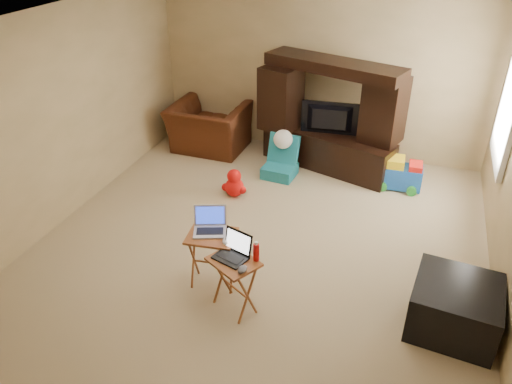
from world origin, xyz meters
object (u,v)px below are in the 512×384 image
at_px(laptop_right, 230,248).
at_px(entertainment_center, 330,117).
at_px(child_rocker, 280,158).
at_px(push_toy, 400,173).
at_px(ottoman, 455,307).
at_px(water_bottle, 256,252).
at_px(mouse_left, 227,240).
at_px(tray_table_right, 234,285).
at_px(television, 329,120).
at_px(laptop_left, 209,223).
at_px(plush_toy, 234,183).
at_px(recliner, 209,128).
at_px(tray_table_left, 213,260).
at_px(mouse_right, 242,269).

bearing_deg(laptop_right, entertainment_center, 103.14).
relative_size(child_rocker, push_toy, 0.97).
distance_m(ottoman, water_bottle, 1.89).
bearing_deg(mouse_left, entertainment_center, 83.41).
height_order(ottoman, tray_table_right, tray_table_right).
distance_m(television, laptop_left, 2.97).
bearing_deg(television, mouse_left, 78.00).
relative_size(push_toy, ottoman, 0.81).
height_order(plush_toy, mouse_left, mouse_left).
xyz_separation_m(push_toy, mouse_left, (-1.43, -2.78, 0.41)).
relative_size(recliner, child_rocker, 1.92).
height_order(plush_toy, water_bottle, water_bottle).
distance_m(tray_table_left, water_bottle, 0.67).
relative_size(tray_table_left, water_bottle, 3.46).
bearing_deg(tray_table_right, entertainment_center, 115.96).
bearing_deg(television, entertainment_center, -95.32).
distance_m(plush_toy, push_toy, 2.28).
relative_size(recliner, laptop_left, 3.53).
relative_size(recliner, tray_table_left, 1.85).
distance_m(child_rocker, push_toy, 1.67).
xyz_separation_m(child_rocker, laptop_left, (0.00, -2.45, 0.44)).
xyz_separation_m(child_rocker, laptop_right, (0.33, -2.73, 0.40)).
bearing_deg(recliner, laptop_right, 118.16).
relative_size(recliner, water_bottle, 6.39).
xyz_separation_m(tray_table_right, mouse_right, (0.13, -0.12, 0.31)).
relative_size(recliner, tray_table_right, 1.97).
xyz_separation_m(entertainment_center, ottoman, (1.79, -2.84, -0.56)).
bearing_deg(tray_table_left, ottoman, -3.08).
xyz_separation_m(entertainment_center, water_bottle, (-0.01, -3.18, -0.14)).
height_order(ottoman, mouse_left, mouse_left).
relative_size(push_toy, laptop_left, 1.89).
bearing_deg(television, child_rocker, 33.55).
distance_m(tray_table_right, water_bottle, 0.43).
xyz_separation_m(push_toy, water_bottle, (-1.09, -2.89, 0.44)).
height_order(tray_table_left, laptop_right, laptop_right).
distance_m(television, push_toy, 1.23).
bearing_deg(water_bottle, laptop_right, -165.59).
distance_m(plush_toy, water_bottle, 2.22).
relative_size(laptop_right, water_bottle, 1.70).
xyz_separation_m(plush_toy, tray_table_left, (0.45, -1.75, 0.11)).
relative_size(plush_toy, push_toy, 0.65).
distance_m(ottoman, laptop_right, 2.13).
xyz_separation_m(tray_table_right, laptop_right, (-0.04, 0.02, 0.41)).
distance_m(entertainment_center, plush_toy, 1.70).
xyz_separation_m(recliner, laptop_right, (1.66, -3.25, 0.33)).
relative_size(ottoman, mouse_left, 6.05).
relative_size(recliner, mouse_left, 9.10).
xyz_separation_m(recliner, mouse_right, (1.83, -3.39, 0.23)).
bearing_deg(child_rocker, plush_toy, -115.14).
bearing_deg(recliner, water_bottle, 121.80).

